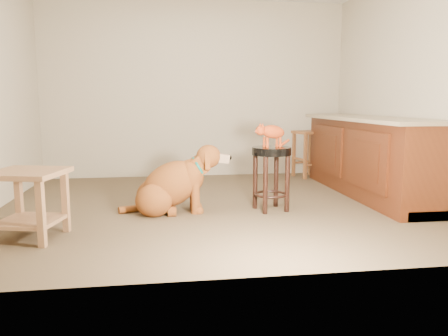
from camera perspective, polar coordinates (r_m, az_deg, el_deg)
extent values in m
cube|color=#4E3F2B|center=(4.78, -1.58, -4.91)|extent=(4.50, 4.00, 0.01)
cube|color=#B6AB93|center=(6.64, -3.67, 10.18)|extent=(4.50, 0.04, 2.60)
cube|color=#B6AB93|center=(2.67, 3.44, 12.54)|extent=(4.50, 0.04, 2.60)
cube|color=#B6AB93|center=(5.39, 23.24, 9.88)|extent=(0.04, 4.00, 2.60)
cube|color=#4D210D|center=(5.55, 18.46, 1.26)|extent=(0.60, 2.50, 0.90)
cube|color=gray|center=(5.50, 18.41, 6.12)|extent=(0.70, 2.56, 0.04)
cube|color=black|center=(5.63, 18.63, -2.78)|extent=(0.52, 2.50, 0.10)
cube|color=#4D210D|center=(4.91, 18.10, 0.97)|extent=(0.02, 0.90, 0.62)
cube|color=#4D210D|center=(5.91, 13.39, 2.39)|extent=(0.02, 0.90, 0.62)
cube|color=#3F1A0B|center=(4.91, 17.97, 0.97)|extent=(0.02, 0.60, 0.40)
cube|color=#3F1A0B|center=(5.91, 13.28, 2.39)|extent=(0.02, 0.60, 0.40)
cylinder|color=black|center=(4.71, 6.82, -1.55)|extent=(0.05, 0.05, 0.58)
cylinder|color=black|center=(4.60, 4.09, -1.75)|extent=(0.05, 0.05, 0.58)
cylinder|color=black|center=(4.49, 8.25, -2.07)|extent=(0.05, 0.05, 0.58)
cylinder|color=black|center=(4.38, 5.42, -2.29)|extent=(0.05, 0.05, 0.58)
torus|color=black|center=(4.57, 6.12, -3.42)|extent=(0.40, 0.40, 0.03)
cylinder|color=black|center=(4.50, 6.21, 2.23)|extent=(0.40, 0.40, 0.08)
cube|color=brown|center=(6.86, 11.19, 1.83)|extent=(0.05, 0.05, 0.65)
cube|color=brown|center=(6.69, 9.11, 1.72)|extent=(0.05, 0.05, 0.65)
cube|color=brown|center=(6.62, 12.69, 1.55)|extent=(0.05, 0.05, 0.65)
cube|color=brown|center=(6.45, 10.56, 1.42)|extent=(0.05, 0.05, 0.65)
cube|color=brown|center=(6.62, 10.97, 4.60)|extent=(0.46, 0.46, 0.04)
cube|color=#956945|center=(4.02, -19.99, -4.18)|extent=(0.06, 0.06, 0.53)
cube|color=#956945|center=(4.21, -25.19, -3.91)|extent=(0.06, 0.06, 0.53)
cube|color=#956945|center=(3.65, -22.79, -5.59)|extent=(0.06, 0.06, 0.53)
cube|color=#956945|center=(3.88, -24.34, -0.60)|extent=(0.66, 0.66, 0.04)
cube|color=#956945|center=(3.96, -23.98, -6.33)|extent=(0.56, 0.56, 0.03)
ellipsoid|color=brown|center=(4.62, -9.12, -3.51)|extent=(0.36, 0.30, 0.33)
ellipsoid|color=brown|center=(4.36, -9.16, -4.25)|extent=(0.36, 0.30, 0.33)
cylinder|color=brown|center=(4.67, -6.92, -4.77)|extent=(0.08, 0.10, 0.10)
cylinder|color=brown|center=(4.36, -6.81, -5.71)|extent=(0.08, 0.10, 0.10)
ellipsoid|color=brown|center=(4.46, -6.92, -2.13)|extent=(0.75, 0.39, 0.67)
ellipsoid|color=brown|center=(4.46, -4.41, -1.03)|extent=(0.28, 0.31, 0.34)
cylinder|color=brown|center=(4.58, -3.95, -2.99)|extent=(0.09, 0.09, 0.39)
cylinder|color=brown|center=(4.40, -3.77, -3.47)|extent=(0.09, 0.09, 0.39)
sphere|color=brown|center=(4.62, -3.55, -5.05)|extent=(0.10, 0.10, 0.10)
sphere|color=brown|center=(4.44, -3.34, -5.61)|extent=(0.10, 0.10, 0.10)
cylinder|color=brown|center=(4.45, -3.37, 0.31)|extent=(0.25, 0.18, 0.25)
ellipsoid|color=brown|center=(4.44, -2.05, 1.53)|extent=(0.25, 0.23, 0.24)
cube|color=#987A5F|center=(4.46, -0.33, 1.29)|extent=(0.17, 0.09, 0.11)
sphere|color=black|center=(4.47, 0.65, 1.38)|extent=(0.06, 0.06, 0.06)
cube|color=brown|center=(4.55, -2.46, 1.30)|extent=(0.05, 0.06, 0.18)
cube|color=brown|center=(4.34, -2.16, 0.94)|extent=(0.05, 0.06, 0.18)
torus|color=#0C6055|center=(4.45, -3.37, 0.18)|extent=(0.14, 0.22, 0.21)
cylinder|color=#D8BF4C|center=(4.46, -2.70, -0.73)|extent=(0.01, 0.05, 0.05)
cylinder|color=brown|center=(4.57, -11.70, -5.23)|extent=(0.32, 0.17, 0.07)
ellipsoid|color=#99320F|center=(4.48, 6.42, 4.72)|extent=(0.29, 0.18, 0.17)
cylinder|color=#99320F|center=(4.49, 5.28, 3.40)|extent=(0.03, 0.03, 0.10)
sphere|color=#99320F|center=(4.49, 5.27, 2.89)|extent=(0.03, 0.03, 0.03)
cylinder|color=#99320F|center=(4.43, 5.68, 3.32)|extent=(0.03, 0.03, 0.10)
sphere|color=#99320F|center=(4.43, 5.67, 2.80)|extent=(0.03, 0.03, 0.03)
cylinder|color=#99320F|center=(4.55, 6.93, 3.45)|extent=(0.03, 0.03, 0.10)
sphere|color=#99320F|center=(4.56, 6.92, 2.94)|extent=(0.03, 0.03, 0.03)
cylinder|color=#99320F|center=(4.49, 7.35, 3.37)|extent=(0.03, 0.03, 0.10)
sphere|color=#99320F|center=(4.50, 7.34, 2.86)|extent=(0.03, 0.03, 0.03)
sphere|color=#99320F|center=(4.42, 4.78, 4.91)|extent=(0.10, 0.10, 0.10)
sphere|color=#99320F|center=(4.41, 4.29, 4.78)|extent=(0.04, 0.04, 0.04)
sphere|color=brown|center=(4.40, 4.12, 4.77)|extent=(0.02, 0.02, 0.02)
cone|color=#99320F|center=(4.45, 4.74, 5.61)|extent=(0.05, 0.05, 0.05)
cone|color=#C66B60|center=(4.45, 4.71, 5.57)|extent=(0.03, 0.03, 0.03)
cone|color=#99320F|center=(4.40, 5.07, 5.57)|extent=(0.05, 0.05, 0.05)
cone|color=#C66B60|center=(4.40, 5.05, 5.53)|extent=(0.03, 0.03, 0.03)
cylinder|color=#99320F|center=(4.59, 7.69, 3.12)|extent=(0.18, 0.15, 0.10)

